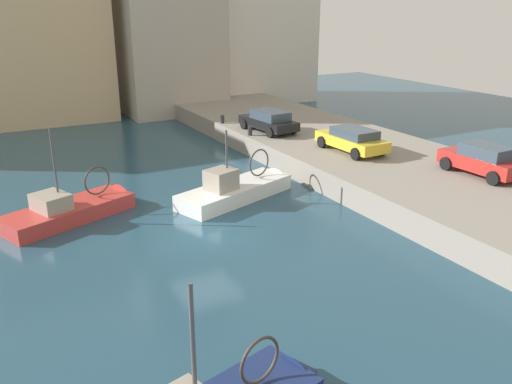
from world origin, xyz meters
The scene contains 11 objects.
water_surface centered at (0.00, 0.00, 0.00)m, with size 80.00×80.00×0.00m, color navy.
quay_wall centered at (11.50, 0.00, 0.60)m, with size 9.00×56.00×1.20m, color gray.
fishing_boat_red centered at (-4.11, 4.51, 0.10)m, with size 6.61×4.15×5.02m.
fishing_boat_white centered at (3.32, 3.35, 0.11)m, with size 7.07×3.97×4.32m.
parked_car_red centered at (13.21, -2.25, 1.94)m, with size 1.96×3.95×1.46m.
parked_car_yellow centered at (10.46, 4.01, 1.88)m, with size 2.09×4.33×1.31m.
parked_car_black centered at (8.89, 10.37, 1.89)m, with size 2.34×4.39×1.34m.
mooring_bollard_south centered at (7.35, 10.00, 1.48)m, with size 0.28×0.28×0.55m, color #2D2D33.
mooring_bollard_mid centered at (7.35, 14.00, 1.48)m, with size 0.28×0.28×0.55m, color #2D2D33.
waterfront_building_west_mid centered at (-2.36, 26.79, 7.50)m, with size 11.10×6.56×14.97m.
waterfront_building_east_mid centered at (17.17, 27.52, 7.57)m, with size 9.90×7.57×15.09m.
Camera 1 is at (-7.61, -18.35, 8.85)m, focal length 37.56 mm.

